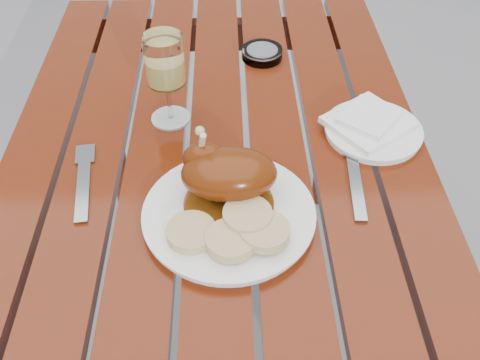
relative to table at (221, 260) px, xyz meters
name	(u,v)px	position (x,y,z in m)	size (l,w,h in m)	color
ground	(225,338)	(0.00, 0.00, -0.38)	(60.00, 60.00, 0.00)	slate
table	(221,260)	(0.00, 0.00, 0.00)	(0.80, 1.20, 0.75)	maroon
dinner_plate	(229,215)	(0.02, -0.20, 0.38)	(0.29, 0.29, 0.02)	white
roast_duck	(225,173)	(0.02, -0.15, 0.44)	(0.16, 0.16, 0.12)	#62310B
bread_dumplings	(233,230)	(0.03, -0.25, 0.41)	(0.19, 0.12, 0.03)	tan
wine_glass	(167,80)	(-0.09, 0.07, 0.47)	(0.08, 0.08, 0.19)	#FBE272
side_plate	(373,131)	(0.30, 0.01, 0.38)	(0.19, 0.19, 0.02)	white
napkin	(368,122)	(0.29, 0.02, 0.40)	(0.14, 0.13, 0.01)	white
ashtray	(262,53)	(0.11, 0.30, 0.39)	(0.09, 0.09, 0.02)	#B2B7BC
fork	(83,185)	(-0.23, -0.11, 0.38)	(0.02, 0.18, 0.01)	gray
knife	(354,176)	(0.25, -0.11, 0.38)	(0.02, 0.22, 0.01)	gray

